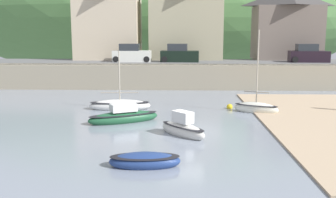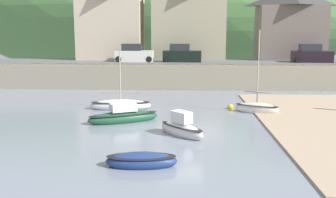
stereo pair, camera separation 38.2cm
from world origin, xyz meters
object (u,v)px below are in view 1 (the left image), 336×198
at_px(sailboat_tall_mast, 145,161).
at_px(parked_car_by_wall, 179,54).
at_px(fishing_boat_green, 256,108).
at_px(sailboat_far_left, 120,105).
at_px(waterfront_building_centre, 186,16).
at_px(parked_car_end_of_row, 308,55).
at_px(sailboat_white_hull, 183,129).
at_px(mooring_buoy, 230,107).
at_px(parked_car_near_slipway, 131,54).
at_px(waterfront_building_left, 108,19).
at_px(sailboat_blue_trim, 124,117).
at_px(waterfront_building_right, 287,23).

distance_m(sailboat_tall_mast, parked_car_by_wall, 26.86).
bearing_deg(fishing_boat_green, sailboat_tall_mast, -95.54).
bearing_deg(sailboat_far_left, sailboat_tall_mast, -80.48).
bearing_deg(waterfront_building_centre, parked_car_end_of_row, -18.96).
bearing_deg(sailboat_white_hull, parked_car_end_of_row, 105.21).
xyz_separation_m(sailboat_white_hull, mooring_buoy, (3.51, 7.64, -0.25)).
bearing_deg(parked_car_near_slipway, parked_car_by_wall, 1.16).
bearing_deg(parked_car_end_of_row, waterfront_building_left, 172.18).
bearing_deg(parked_car_near_slipway, sailboat_tall_mast, -80.73).
bearing_deg(mooring_buoy, fishing_boat_green, -38.75).
bearing_deg(fishing_boat_green, waterfront_building_centre, 128.79).
height_order(sailboat_blue_trim, sailboat_tall_mast, sailboat_blue_trim).
distance_m(sailboat_tall_mast, fishing_boat_green, 13.22).
relative_size(waterfront_building_centre, parked_car_by_wall, 2.34).
bearing_deg(sailboat_tall_mast, sailboat_far_left, 99.83).
bearing_deg(waterfront_building_centre, sailboat_tall_mast, -93.89).
height_order(sailboat_blue_trim, mooring_buoy, sailboat_blue_trim).
distance_m(sailboat_far_left, parked_car_end_of_row, 23.36).
distance_m(parked_car_near_slipway, parked_car_by_wall, 5.20).
xyz_separation_m(waterfront_building_left, sailboat_far_left, (4.13, -18.93, -6.78)).
height_order(waterfront_building_right, sailboat_tall_mast, waterfront_building_right).
height_order(sailboat_far_left, sailboat_tall_mast, sailboat_far_left).
bearing_deg(sailboat_white_hull, mooring_buoy, 112.67).
relative_size(sailboat_blue_trim, sailboat_white_hull, 1.55).
xyz_separation_m(sailboat_far_left, sailboat_white_hull, (4.54, -7.20, 0.08)).
height_order(waterfront_building_right, sailboat_blue_trim, waterfront_building_right).
relative_size(waterfront_building_centre, mooring_buoy, 22.39).
xyz_separation_m(sailboat_blue_trim, parked_car_near_slipway, (-1.74, 18.52, 2.86)).
height_order(sailboat_white_hull, sailboat_tall_mast, sailboat_white_hull).
height_order(parked_car_near_slipway, parked_car_end_of_row, same).
bearing_deg(sailboat_white_hull, sailboat_tall_mast, -60.59).
xyz_separation_m(sailboat_blue_trim, mooring_buoy, (7.20, 4.53, -0.21)).
relative_size(sailboat_blue_trim, fishing_boat_green, 0.78).
distance_m(sailboat_blue_trim, parked_car_end_of_row, 25.49).
bearing_deg(sailboat_tall_mast, fishing_boat_green, 55.40).
xyz_separation_m(waterfront_building_left, parked_car_near_slipway, (3.25, -4.50, -3.87)).
bearing_deg(sailboat_blue_trim, parked_car_near_slipway, 69.17).
bearing_deg(waterfront_building_right, fishing_boat_green, -109.92).
relative_size(sailboat_white_hull, mooring_buoy, 6.80).
height_order(waterfront_building_left, fishing_boat_green, waterfront_building_left).
distance_m(sailboat_far_left, parked_car_by_wall, 15.34).
relative_size(waterfront_building_left, sailboat_blue_trim, 1.98).
relative_size(sailboat_far_left, mooring_buoy, 10.30).
xyz_separation_m(sailboat_blue_trim, parked_car_by_wall, (3.46, 18.52, 2.86)).
bearing_deg(sailboat_blue_trim, sailboat_white_hull, -66.37).
height_order(waterfront_building_left, parked_car_end_of_row, waterfront_building_left).
distance_m(waterfront_building_right, sailboat_tall_mast, 34.75).
relative_size(waterfront_building_right, fishing_boat_green, 1.38).
relative_size(waterfront_building_centre, parked_car_near_slipway, 2.39).
height_order(sailboat_tall_mast, parked_car_near_slipway, parked_car_near_slipway).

